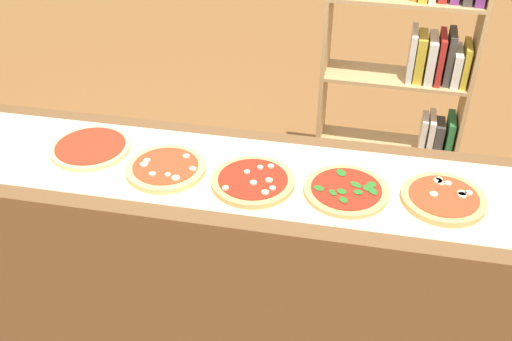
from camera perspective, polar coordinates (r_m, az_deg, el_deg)
name	(u,v)px	position (r m, az deg, el deg)	size (l,w,h in m)	color
counter	(256,273)	(2.37, 0.00, -9.73)	(2.48, 0.58, 0.94)	brown
parchment_paper	(256,175)	(2.06, 0.00, -0.43)	(2.23, 0.44, 0.00)	beige
pizza_plain_0	(91,148)	(2.27, -15.47, 2.11)	(0.29, 0.29, 0.02)	#E5C17F
pizza_mushroom_1	(166,168)	(2.10, -8.58, 0.22)	(0.28, 0.28, 0.03)	#DBB26B
pizza_mushroom_2	(253,181)	(2.01, -0.29, -1.03)	(0.28, 0.28, 0.03)	tan
pizza_spinach_3	(346,190)	(2.00, 8.59, -1.88)	(0.28, 0.28, 0.02)	tan
pizza_mushroom_4	(443,198)	(2.03, 17.41, -2.54)	(0.27, 0.27, 0.03)	tan
bookshelf	(415,80)	(3.10, 14.93, 8.32)	(0.73, 0.26, 1.62)	tan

